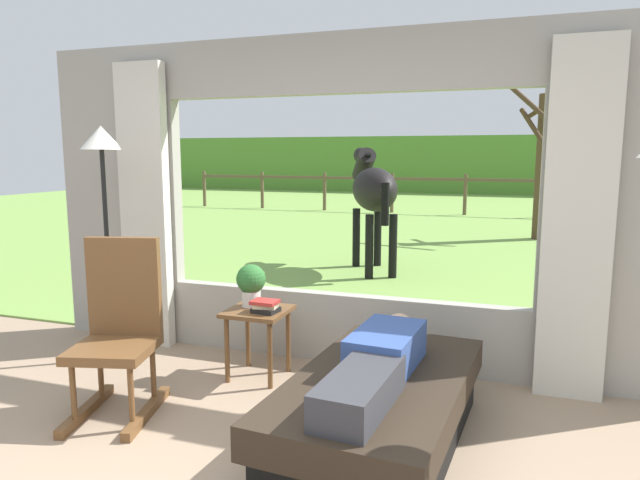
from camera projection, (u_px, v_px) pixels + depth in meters
The scene contains 15 objects.
back_wall_with_window at pixel (339, 206), 4.41m from camera, with size 5.20×0.12×2.55m.
curtain_panel_left at pixel (145, 208), 4.83m from camera, with size 0.44×0.10×2.40m, color beige.
curtain_panel_right at pixel (578, 223), 3.74m from camera, with size 0.44×0.10×2.40m, color beige.
outdoor_pasture_lawn at pixel (462, 218), 14.78m from camera, with size 36.00×21.68×0.02m, color #759E47.
distant_hill_ridge at pixel (485, 165), 23.79m from camera, with size 36.00×2.00×2.40m, color #538531.
recliner_sofa at pixel (380, 409), 3.22m from camera, with size 1.02×1.76×0.42m.
reclining_person at pixel (378, 361), 3.13m from camera, with size 0.38×1.44×0.22m.
rocking_chair at pixel (119, 328), 3.64m from camera, with size 0.62×0.77×1.12m.
side_table at pixel (258, 322), 4.19m from camera, with size 0.44×0.44×0.52m.
potted_plant at pixel (251, 282), 4.23m from camera, with size 0.22×0.22×0.32m.
book_stack at pixel (265, 306), 4.09m from camera, with size 0.19×0.17×0.09m.
floor_lamp_left at pixel (103, 173), 4.39m from camera, with size 0.32×0.32×1.87m.
horse at pixel (373, 190), 7.86m from camera, with size 1.15×1.76×1.73m.
pasture_tree at pixel (543, 163), 10.78m from camera, with size 1.37×1.33×3.03m.
pasture_fence_line at pixel (465, 188), 15.25m from camera, with size 16.10×0.10×1.10m.
Camera 1 is at (1.30, -1.95, 1.65)m, focal length 31.85 mm.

